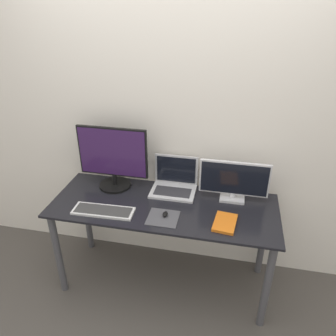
# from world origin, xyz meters

# --- Properties ---
(ground_plane) EXTENTS (12.00, 12.00, 0.00)m
(ground_plane) POSITION_xyz_m (0.00, 0.00, 0.00)
(ground_plane) COLOR #4C4742
(wall_back) EXTENTS (7.00, 0.05, 2.50)m
(wall_back) POSITION_xyz_m (0.00, 0.71, 1.25)
(wall_back) COLOR silver
(wall_back) RESTS_ON ground_plane
(desk) EXTENTS (1.66, 0.64, 0.76)m
(desk) POSITION_xyz_m (0.00, 0.32, 0.64)
(desk) COLOR black
(desk) RESTS_ON ground_plane
(monitor_left) EXTENTS (0.55, 0.25, 0.50)m
(monitor_left) POSITION_xyz_m (-0.44, 0.50, 1.02)
(monitor_left) COLOR black
(monitor_left) RESTS_ON desk
(monitor_right) EXTENTS (0.51, 0.13, 0.31)m
(monitor_right) POSITION_xyz_m (0.49, 0.50, 0.92)
(monitor_right) COLOR silver
(monitor_right) RESTS_ON desk
(laptop) EXTENTS (0.34, 0.26, 0.26)m
(laptop) POSITION_xyz_m (0.03, 0.55, 0.83)
(laptop) COLOR silver
(laptop) RESTS_ON desk
(keyboard) EXTENTS (0.44, 0.16, 0.02)m
(keyboard) POSITION_xyz_m (-0.40, 0.14, 0.77)
(keyboard) COLOR silver
(keyboard) RESTS_ON desk
(mousepad) EXTENTS (0.21, 0.20, 0.00)m
(mousepad) POSITION_xyz_m (0.03, 0.16, 0.77)
(mousepad) COLOR #47474C
(mousepad) RESTS_ON desk
(mouse) EXTENTS (0.04, 0.06, 0.03)m
(mouse) POSITION_xyz_m (0.04, 0.18, 0.78)
(mouse) COLOR black
(mouse) RESTS_ON mousepad
(book) EXTENTS (0.17, 0.23, 0.02)m
(book) POSITION_xyz_m (0.45, 0.18, 0.77)
(book) COLOR orange
(book) RESTS_ON desk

